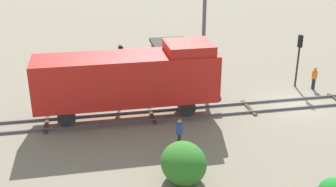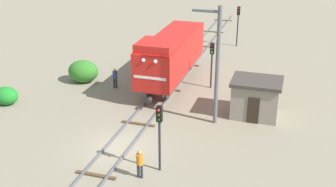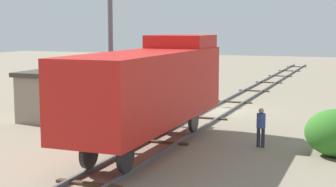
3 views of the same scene
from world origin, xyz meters
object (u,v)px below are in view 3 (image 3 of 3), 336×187
object	(u,v)px
locomotive	(151,85)
worker_near_track	(198,88)
traffic_signal_mid	(77,84)
traffic_signal_near	(182,62)
catenary_mast	(112,42)
worker_by_signal	(261,124)
relay_hut	(54,96)

from	to	relation	value
locomotive	worker_near_track	distance (m)	14.16
traffic_signal_mid	worker_near_track	size ratio (longest dim) A/B	2.27
traffic_signal_near	catenary_mast	size ratio (longest dim) A/B	0.49
worker_by_signal	relay_hut	distance (m)	11.86
locomotive	traffic_signal_near	size ratio (longest dim) A/B	2.92
catenary_mast	traffic_signal_near	bearing A→B (deg)	-104.36
worker_near_track	worker_by_signal	bearing A→B (deg)	41.90
locomotive	catenary_mast	xyz separation A→B (m)	(4.94, -6.04, 1.54)
worker_near_track	worker_by_signal	world-z (taller)	same
locomotive	traffic_signal_mid	bearing A→B (deg)	3.79
traffic_signal_mid	worker_by_signal	xyz separation A→B (m)	(-7.60, -2.41, -1.70)
catenary_mast	traffic_signal_mid	bearing A→B (deg)	103.81
traffic_signal_mid	relay_hut	bearing A→B (deg)	-46.32
worker_near_track	traffic_signal_mid	bearing A→B (deg)	8.34
worker_near_track	catenary_mast	bearing A→B (deg)	-5.61
traffic_signal_mid	catenary_mast	xyz separation A→B (m)	(1.54, -6.26, 1.62)
worker_by_signal	relay_hut	size ratio (longest dim) A/B	0.49
traffic_signal_near	catenary_mast	world-z (taller)	catenary_mast
traffic_signal_near	relay_hut	xyz separation A→B (m)	(4.30, 8.76, -1.38)
worker_by_signal	catenary_mast	world-z (taller)	catenary_mast
traffic_signal_near	relay_hut	bearing A→B (deg)	63.85
traffic_signal_near	traffic_signal_mid	size ratio (longest dim) A/B	1.03
catenary_mast	relay_hut	xyz separation A→B (m)	(2.56, 1.97, -2.92)
traffic_signal_near	relay_hut	size ratio (longest dim) A/B	1.13
traffic_signal_mid	worker_near_track	xyz separation A→B (m)	(-1.00, -14.07, -1.70)
worker_by_signal	relay_hut	xyz separation A→B (m)	(11.70, -1.89, 0.40)
traffic_signal_mid	catenary_mast	distance (m)	6.65
worker_near_track	catenary_mast	xyz separation A→B (m)	(2.54, 7.81, 3.32)
worker_near_track	worker_by_signal	size ratio (longest dim) A/B	1.00
locomotive	relay_hut	world-z (taller)	locomotive
catenary_mast	relay_hut	bearing A→B (deg)	37.55
traffic_signal_mid	catenary_mast	bearing A→B (deg)	-76.19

